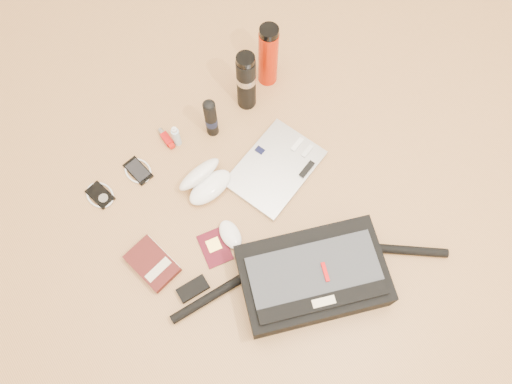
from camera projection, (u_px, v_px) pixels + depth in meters
ground at (257, 219)px, 1.83m from camera, size 4.00×4.00×0.00m
messenger_bag at (312, 277)px, 1.69m from camera, size 0.93×0.47×0.14m
laptop at (276, 168)px, 1.90m from camera, size 0.40×0.33×0.03m
book at (153, 263)px, 1.75m from camera, size 0.15×0.20×0.03m
passport at (215, 248)px, 1.79m from camera, size 0.12×0.15×0.01m
mouse at (230, 234)px, 1.79m from camera, size 0.08×0.13×0.04m
sunglasses_case at (205, 181)px, 1.85m from camera, size 0.20×0.18×0.11m
ipod at (100, 195)px, 1.86m from camera, size 0.11×0.12×0.01m
phone at (138, 171)px, 1.90m from camera, size 0.10×0.12×0.01m
inhaler at (166, 138)px, 1.95m from camera, size 0.03×0.10×0.03m
spray_bottle at (176, 136)px, 1.91m from camera, size 0.04×0.04×0.12m
aerosol_can at (211, 118)px, 1.88m from camera, size 0.06×0.06×0.20m
thermos_black at (246, 81)px, 1.89m from camera, size 0.08×0.08×0.29m
thermos_red at (268, 56)px, 1.93m from camera, size 0.09×0.09×0.30m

